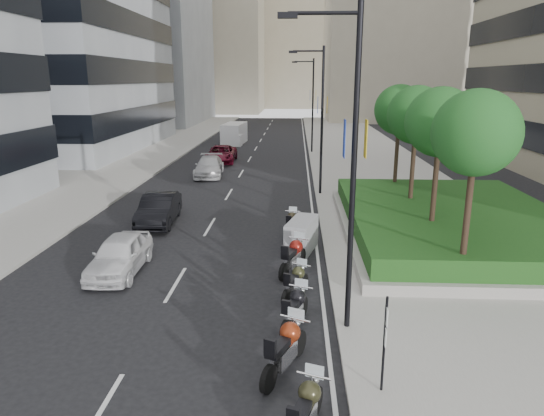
# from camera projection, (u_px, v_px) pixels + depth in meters

# --- Properties ---
(ground) EXTENTS (160.00, 160.00, 0.00)m
(ground) POSITION_uv_depth(u_px,v_px,m) (194.00, 344.00, 13.43)
(ground) COLOR black
(ground) RESTS_ON ground
(sidewalk_right) EXTENTS (10.00, 100.00, 0.15)m
(sidewalk_right) POSITION_uv_depth(u_px,v_px,m) (368.00, 163.00, 41.92)
(sidewalk_right) COLOR #9E9B93
(sidewalk_right) RESTS_ON ground
(sidewalk_left) EXTENTS (8.00, 100.00, 0.15)m
(sidewalk_left) POSITION_uv_depth(u_px,v_px,m) (130.00, 161.00, 42.94)
(sidewalk_left) COLOR #9E9B93
(sidewalk_left) RESTS_ON ground
(lane_edge) EXTENTS (0.12, 100.00, 0.01)m
(lane_edge) POSITION_uv_depth(u_px,v_px,m) (307.00, 163.00, 42.20)
(lane_edge) COLOR silver
(lane_edge) RESTS_ON ground
(lane_centre) EXTENTS (0.12, 100.00, 0.01)m
(lane_centre) POSITION_uv_depth(u_px,v_px,m) (247.00, 163.00, 42.45)
(lane_centre) COLOR silver
(lane_centre) RESTS_ON ground
(building_grey_far) EXTENTS (22.00, 26.00, 30.00)m
(building_grey_far) POSITION_uv_depth(u_px,v_px,m) (132.00, 28.00, 78.26)
(building_grey_far) COLOR gray
(building_grey_far) RESTS_ON ground
(building_cream_right) EXTENTS (28.00, 24.00, 36.00)m
(building_cream_right) POSITION_uv_depth(u_px,v_px,m) (408.00, 15.00, 84.91)
(building_cream_right) COLOR #B7AD93
(building_cream_right) RESTS_ON ground
(building_cream_left) EXTENTS (26.00, 24.00, 34.00)m
(building_cream_left) POSITION_uv_depth(u_px,v_px,m) (203.00, 32.00, 106.40)
(building_cream_left) COLOR #B7AD93
(building_cream_left) RESTS_ON ground
(building_cream_centre) EXTENTS (30.00, 24.00, 38.00)m
(building_cream_centre) POSITION_uv_depth(u_px,v_px,m) (295.00, 31.00, 124.21)
(building_cream_centre) COLOR #B7AD93
(building_cream_centre) RESTS_ON ground
(planter) EXTENTS (10.00, 14.00, 0.40)m
(planter) POSITION_uv_depth(u_px,v_px,m) (451.00, 229.00, 22.50)
(planter) COLOR #9F9A94
(planter) RESTS_ON sidewalk_right
(hedge) EXTENTS (9.40, 13.40, 0.80)m
(hedge) POSITION_uv_depth(u_px,v_px,m) (452.00, 217.00, 22.35)
(hedge) COLOR #123F16
(hedge) RESTS_ON planter
(tree_0) EXTENTS (2.80, 2.80, 6.30)m
(tree_0) POSITION_uv_depth(u_px,v_px,m) (476.00, 134.00, 15.48)
(tree_0) COLOR #332319
(tree_0) RESTS_ON planter
(tree_1) EXTENTS (2.80, 2.80, 6.30)m
(tree_1) POSITION_uv_depth(u_px,v_px,m) (440.00, 123.00, 19.34)
(tree_1) COLOR #332319
(tree_1) RESTS_ON planter
(tree_2) EXTENTS (2.80, 2.80, 6.30)m
(tree_2) POSITION_uv_depth(u_px,v_px,m) (416.00, 115.00, 23.20)
(tree_2) COLOR #332319
(tree_2) RESTS_ON planter
(tree_3) EXTENTS (2.80, 2.80, 6.30)m
(tree_3) POSITION_uv_depth(u_px,v_px,m) (399.00, 110.00, 27.06)
(tree_3) COLOR #332319
(tree_3) RESTS_ON planter
(lamp_post_0) EXTENTS (2.34, 0.45, 9.00)m
(lamp_post_0) POSITION_uv_depth(u_px,v_px,m) (348.00, 159.00, 12.89)
(lamp_post_0) COLOR black
(lamp_post_0) RESTS_ON ground
(lamp_post_1) EXTENTS (2.34, 0.45, 9.00)m
(lamp_post_1) POSITION_uv_depth(u_px,v_px,m) (320.00, 114.00, 29.29)
(lamp_post_1) COLOR black
(lamp_post_1) RESTS_ON ground
(lamp_post_2) EXTENTS (2.34, 0.45, 9.00)m
(lamp_post_2) POSITION_uv_depth(u_px,v_px,m) (311.00, 101.00, 46.66)
(lamp_post_2) COLOR black
(lamp_post_2) RESTS_ON ground
(parking_sign) EXTENTS (0.06, 0.32, 2.50)m
(parking_sign) POSITION_uv_depth(u_px,v_px,m) (385.00, 339.00, 10.89)
(parking_sign) COLOR black
(parking_sign) RESTS_ON ground
(motorcycle_0) EXTENTS (0.97, 2.16, 1.12)m
(motorcycle_0) POSITION_uv_depth(u_px,v_px,m) (306.00, 411.00, 9.83)
(motorcycle_0) COLOR black
(motorcycle_0) RESTS_ON ground
(motorcycle_1) EXTENTS (1.19, 2.31, 1.23)m
(motorcycle_1) POSITION_uv_depth(u_px,v_px,m) (286.00, 348.00, 12.03)
(motorcycle_1) COLOR black
(motorcycle_1) RESTS_ON ground
(motorcycle_2) EXTENTS (0.96, 2.16, 1.11)m
(motorcycle_2) POSITION_uv_depth(u_px,v_px,m) (295.00, 309.00, 14.21)
(motorcycle_2) COLOR black
(motorcycle_2) RESTS_ON ground
(motorcycle_3) EXTENTS (0.98, 1.91, 1.01)m
(motorcycle_3) POSITION_uv_depth(u_px,v_px,m) (296.00, 282.00, 16.22)
(motorcycle_3) COLOR black
(motorcycle_3) RESTS_ON ground
(motorcycle_4) EXTENTS (1.12, 2.30, 1.21)m
(motorcycle_4) POSITION_uv_depth(u_px,v_px,m) (293.00, 256.00, 18.29)
(motorcycle_4) COLOR black
(motorcycle_4) RESTS_ON ground
(motorcycle_5) EXTENTS (1.49, 2.47, 1.40)m
(motorcycle_5) POSITION_uv_depth(u_px,v_px,m) (302.00, 236.00, 20.46)
(motorcycle_5) COLOR black
(motorcycle_5) RESTS_ON ground
(motorcycle_6) EXTENTS (0.71, 2.12, 1.06)m
(motorcycle_6) POSITION_uv_depth(u_px,v_px,m) (291.00, 224.00, 22.68)
(motorcycle_6) COLOR black
(motorcycle_6) RESTS_ON ground
(car_a) EXTENTS (1.74, 4.20, 1.42)m
(car_a) POSITION_uv_depth(u_px,v_px,m) (120.00, 254.00, 18.27)
(car_a) COLOR white
(car_a) RESTS_ON ground
(car_b) EXTENTS (1.90, 4.66, 1.50)m
(car_b) POSITION_uv_depth(u_px,v_px,m) (159.00, 209.00, 24.45)
(car_b) COLOR black
(car_b) RESTS_ON ground
(car_c) EXTENTS (2.41, 5.10, 1.44)m
(car_c) POSITION_uv_depth(u_px,v_px,m) (209.00, 166.00, 36.54)
(car_c) COLOR silver
(car_c) RESTS_ON ground
(car_d) EXTENTS (2.56, 5.33, 1.47)m
(car_d) POSITION_uv_depth(u_px,v_px,m) (221.00, 154.00, 42.46)
(car_d) COLOR maroon
(car_d) RESTS_ON ground
(delivery_van) EXTENTS (2.47, 5.57, 2.28)m
(delivery_van) POSITION_uv_depth(u_px,v_px,m) (234.00, 134.00, 54.53)
(delivery_van) COLOR white
(delivery_van) RESTS_ON ground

